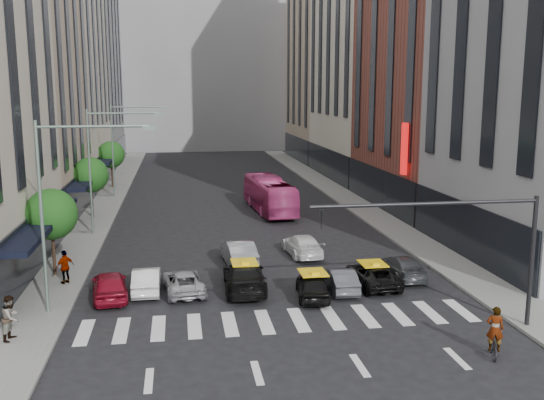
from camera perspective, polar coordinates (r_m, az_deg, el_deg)
name	(u,v)px	position (r m, az deg, el deg)	size (l,w,h in m)	color
ground	(292,333)	(27.13, 1.90, -12.43)	(160.00, 160.00, 0.00)	black
sidewalk_left	(102,209)	(55.96, -15.67, -0.79)	(3.00, 96.00, 0.15)	slate
sidewalk_right	(352,201)	(57.87, 7.55, -0.13)	(3.00, 96.00, 0.15)	slate
building_left_b	(22,71)	(54.00, -22.46, 11.16)	(8.00, 16.00, 24.00)	tan
building_left_c	(59,19)	(72.02, -19.40, 15.75)	(8.00, 20.00, 36.00)	beige
building_left_d	(86,57)	(90.52, -17.10, 12.74)	(8.00, 18.00, 30.00)	gray
building_right_b	(426,61)	(56.01, 14.30, 12.58)	(8.00, 18.00, 26.00)	brown
building_right_c	(363,7)	(74.45, 8.56, 17.55)	(8.00, 20.00, 40.00)	beige
building_right_d	(323,66)	(92.23, 4.86, 12.47)	(8.00, 18.00, 28.00)	tan
building_far	(202,46)	(109.93, -6.60, 14.18)	(30.00, 10.00, 36.00)	gray
tree_near	(51,214)	(35.94, -20.06, -1.28)	(2.88, 2.88, 4.95)	black
tree_mid	(91,175)	(51.51, -16.71, 2.26)	(2.88, 2.88, 4.95)	black
tree_far	(111,155)	(67.29, -14.91, 4.15)	(2.88, 2.88, 4.95)	black
streetlamp_near	(62,191)	(29.42, -19.18, 0.78)	(5.38, 0.25, 9.00)	gray
streetlamp_mid	(103,155)	(45.12, -15.65, 4.11)	(5.38, 0.25, 9.00)	gray
streetlamp_far	(122,138)	(60.97, -13.93, 5.71)	(5.38, 0.25, 9.00)	gray
traffic_signal	(474,233)	(27.31, 18.45, -2.94)	(10.10, 0.20, 6.00)	black
liberty_sign	(404,149)	(48.03, 12.35, 4.72)	(0.30, 0.70, 4.00)	red
car_red	(110,285)	(32.14, -15.04, -7.73)	(1.71, 4.25, 1.45)	maroon
car_white_front	(147,280)	(32.77, -11.73, -7.36)	(1.39, 3.99, 1.32)	silver
car_silver	(184,282)	(32.33, -8.32, -7.62)	(1.96, 4.24, 1.18)	#AFAFB5
taxi_left	(244,277)	(32.30, -2.62, -7.21)	(2.14, 5.27, 1.53)	black
taxi_center	(313,285)	(31.25, 3.86, -8.02)	(1.57, 3.89, 1.33)	black
car_grey_mid	(340,279)	(32.49, 6.44, -7.42)	(1.31, 3.77, 1.24)	#46484E
taxi_right	(372,275)	(33.48, 9.43, -6.97)	(2.05, 4.44, 1.23)	black
car_grey_curb	(402,267)	(35.24, 12.18, -6.16)	(1.76, 4.32, 1.25)	#3B3E42
car_row2_left	(238,252)	(37.02, -3.18, -4.91)	(1.63, 4.67, 1.54)	#A1A1A6
car_row2_right	(302,245)	(39.02, 2.86, -4.26)	(1.88, 4.63, 1.34)	white
bus	(269,195)	(52.66, -0.25, 0.49)	(2.51, 10.72, 2.99)	#C5397C
motorcycle	(494,347)	(26.34, 20.14, -12.85)	(0.54, 1.54, 0.81)	black
rider	(496,315)	(25.86, 20.33, -10.14)	(0.67, 0.44, 1.84)	gray
pedestrian_near	(11,318)	(28.00, -23.37, -10.12)	(0.94, 0.73, 1.93)	gray
pedestrian_far	(65,267)	(34.74, -18.90, -5.97)	(1.08, 0.45, 1.84)	gray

